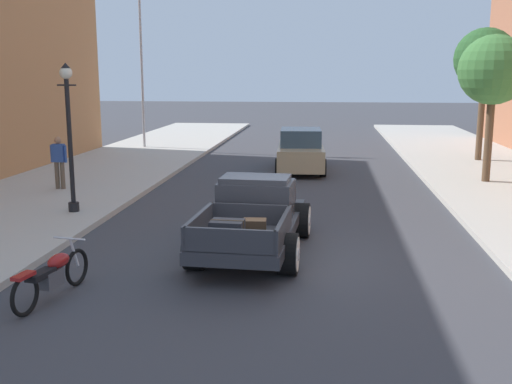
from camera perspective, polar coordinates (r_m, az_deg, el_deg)
name	(u,v)px	position (r m, az deg, el deg)	size (l,w,h in m)	color
ground_plane	(271,257)	(12.52, 1.46, -6.18)	(140.00, 140.00, 0.00)	#3D3D42
hotrod_truck_gunmetal	(255,215)	(12.93, -0.09, -2.15)	(2.36, 5.01, 1.58)	#333338
motorcycle_parked	(52,274)	(10.67, -18.73, -7.39)	(0.64, 2.10, 0.93)	black
car_background_tan	(301,151)	(23.48, 4.24, 3.86)	(2.03, 4.38, 1.65)	tan
pedestrian_sidewalk_left	(59,159)	(19.90, -18.14, 2.95)	(0.53, 0.22, 1.65)	brown
street_lamp_near	(69,127)	(16.32, -17.26, 5.92)	(0.50, 0.32, 3.85)	black
flagpole	(145,30)	(30.42, -10.45, 14.80)	(1.74, 0.16, 9.16)	#B2B2B7
street_tree_second	(494,71)	(21.55, 21.56, 10.61)	(2.28, 2.28, 4.84)	brown
street_tree_third	(485,59)	(26.96, 20.84, 11.64)	(2.50, 2.50, 5.44)	brown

